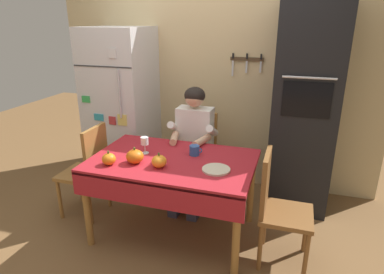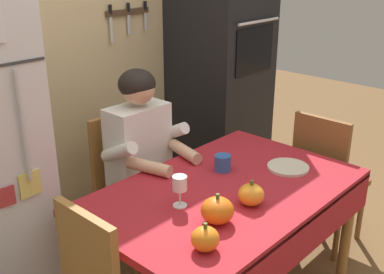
{
  "view_description": "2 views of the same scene",
  "coord_description": "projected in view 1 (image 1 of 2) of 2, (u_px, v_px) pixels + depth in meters",
  "views": [
    {
      "loc": [
        0.95,
        -2.35,
        1.88
      ],
      "look_at": [
        0.15,
        0.19,
        0.93
      ],
      "focal_mm": 31.04,
      "sensor_mm": 36.0,
      "label": 1
    },
    {
      "loc": [
        -1.66,
        -1.2,
        1.85
      ],
      "look_at": [
        -0.08,
        0.25,
        1.0
      ],
      "focal_mm": 44.21,
      "sensor_mm": 36.0,
      "label": 2
    }
  ],
  "objects": [
    {
      "name": "pumpkin_medium",
      "position": [
        159.0,
        161.0,
        2.68
      ],
      "size": [
        0.12,
        0.12,
        0.13
      ],
      "color": "orange",
      "rests_on": "dining_table"
    },
    {
      "name": "chair_right_side",
      "position": [
        277.0,
        204.0,
        2.59
      ],
      "size": [
        0.4,
        0.4,
        0.93
      ],
      "color": "brown",
      "rests_on": "ground"
    },
    {
      "name": "dining_table",
      "position": [
        172.0,
        169.0,
        2.86
      ],
      "size": [
        1.4,
        0.9,
        0.74
      ],
      "color": "#9E6B33",
      "rests_on": "ground"
    },
    {
      "name": "chair_left_side",
      "position": [
        89.0,
        167.0,
        3.23
      ],
      "size": [
        0.4,
        0.4,
        0.93
      ],
      "color": "#9E6B33",
      "rests_on": "ground"
    },
    {
      "name": "coffee_mug",
      "position": [
        195.0,
        150.0,
        2.92
      ],
      "size": [
        0.12,
        0.09,
        0.09
      ],
      "color": "#2D569E",
      "rests_on": "dining_table"
    },
    {
      "name": "chair_behind_person",
      "position": [
        198.0,
        151.0,
        3.62
      ],
      "size": [
        0.4,
        0.4,
        0.93
      ],
      "color": "#9E6B33",
      "rests_on": "ground"
    },
    {
      "name": "serving_tray",
      "position": [
        216.0,
        169.0,
        2.64
      ],
      "size": [
        0.23,
        0.23,
        0.02
      ],
      "primitive_type": "cylinder",
      "color": "beige",
      "rests_on": "dining_table"
    },
    {
      "name": "wall_oven",
      "position": [
        304.0,
        108.0,
        3.26
      ],
      "size": [
        0.6,
        0.64,
        2.1
      ],
      "color": "black",
      "rests_on": "ground"
    },
    {
      "name": "wine_glass",
      "position": [
        145.0,
        142.0,
        2.94
      ],
      "size": [
        0.07,
        0.07,
        0.15
      ],
      "color": "white",
      "rests_on": "dining_table"
    },
    {
      "name": "refrigerator",
      "position": [
        122.0,
        108.0,
        3.84
      ],
      "size": [
        0.68,
        0.71,
        1.8
      ],
      "color": "silver",
      "rests_on": "ground"
    },
    {
      "name": "seated_person",
      "position": [
        193.0,
        137.0,
        3.38
      ],
      "size": [
        0.47,
        0.55,
        1.25
      ],
      "color": "#38384C",
      "rests_on": "ground"
    },
    {
      "name": "pumpkin_small",
      "position": [
        135.0,
        156.0,
        2.76
      ],
      "size": [
        0.15,
        0.15,
        0.14
      ],
      "color": "orange",
      "rests_on": "dining_table"
    },
    {
      "name": "ground_plane",
      "position": [
        171.0,
        238.0,
        3.02
      ],
      "size": [
        10.0,
        10.0,
        0.0
      ],
      "primitive_type": "plane",
      "color": "brown",
      "rests_on": "ground"
    },
    {
      "name": "back_wall_assembly",
      "position": [
        215.0,
        72.0,
        3.77
      ],
      "size": [
        3.7,
        0.13,
        2.6
      ],
      "color": "#D1B784",
      "rests_on": "ground"
    },
    {
      "name": "pumpkin_large",
      "position": [
        109.0,
        159.0,
        2.73
      ],
      "size": [
        0.11,
        0.11,
        0.12
      ],
      "color": "orange",
      "rests_on": "dining_table"
    }
  ]
}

